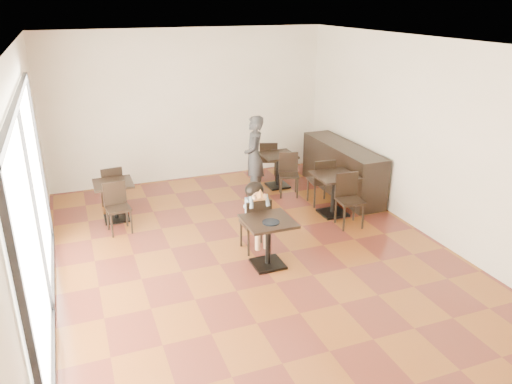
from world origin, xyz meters
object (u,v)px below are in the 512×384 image
chair_back_b (289,175)px  child (255,217)px  cafe_table_left (115,201)px  chair_mid_a (320,181)px  chair_back_a (268,160)px  cafe_table_mid (334,195)px  chair_left_a (111,187)px  child_chair (255,224)px  chair_mid_b (350,201)px  chair_left_b (118,209)px  cafe_table_back (278,170)px  adult_patron (254,157)px  child_table (268,243)px

chair_back_b → child: bearing=-107.4°
cafe_table_left → chair_mid_a: bearing=-9.6°
chair_back_a → cafe_table_mid: bearing=119.4°
cafe_table_left → chair_left_a: bearing=90.0°
child_chair → chair_mid_b: chair_mid_b is taller
chair_left_b → chair_back_b: size_ratio=0.99×
cafe_table_left → chair_left_b: 0.55m
chair_mid_b → chair_back_b: bearing=108.5°
cafe_table_mid → chair_left_b: bearing=170.4°
cafe_table_back → chair_back_b: bearing=-90.0°
adult_patron → cafe_table_mid: adult_patron is taller
child_table → chair_left_a: chair_left_a is taller
child_table → cafe_table_mid: (1.85, 1.33, 0.01)m
chair_mid_a → chair_back_a: size_ratio=1.08×
adult_patron → chair_left_b: bearing=-54.7°
chair_mid_b → cafe_table_back: bearing=105.4°
chair_mid_a → chair_left_a: 3.97m
adult_patron → chair_back_a: bearing=162.4°
child → chair_left_a: (-1.93, 2.52, -0.14)m
child_chair → adult_patron: bearing=-110.5°
chair_left_b → chair_back_b: (3.40, 0.51, 0.00)m
child_table → child: size_ratio=0.66×
child → chair_back_a: (1.47, 3.04, -0.13)m
chair_left_a → chair_left_b: bearing=83.5°
child → chair_mid_a: 2.29m
cafe_table_back → chair_back_b: (0.00, -0.55, 0.07)m
cafe_table_mid → cafe_table_back: bearing=102.7°
chair_mid_a → chair_back_b: 0.72m
chair_back_a → chair_left_a: bearing=28.3°
adult_patron → chair_back_a: adult_patron is taller
child_chair → cafe_table_back: bearing=-120.5°
chair_back_a → chair_mid_a: bearing=122.7°
chair_back_b → chair_left_a: bearing=-170.0°
child_table → chair_left_b: size_ratio=0.87×
chair_left_a → chair_back_b: (3.40, -0.59, 0.00)m
chair_mid_a → chair_mid_b: 1.10m
child → cafe_table_left: bearing=134.4°
adult_patron → cafe_table_back: size_ratio=2.29×
chair_left_a → chair_back_a: (3.40, 0.51, 0.00)m
child → chair_left_b: 2.41m
cafe_table_back → chair_back_a: 0.55m
child → chair_left_a: child is taller
cafe_table_back → chair_left_b: (-3.40, -1.06, 0.07)m
child_table → chair_left_b: bearing=134.4°
child_table → child_chair: (0.00, 0.55, 0.08)m
cafe_table_back → chair_mid_a: 1.22m
child → cafe_table_mid: (1.85, 0.78, -0.18)m
cafe_table_mid → chair_left_b: chair_left_b is taller
cafe_table_left → chair_mid_b: chair_mid_b is taller
cafe_table_mid → cafe_table_back: 1.75m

